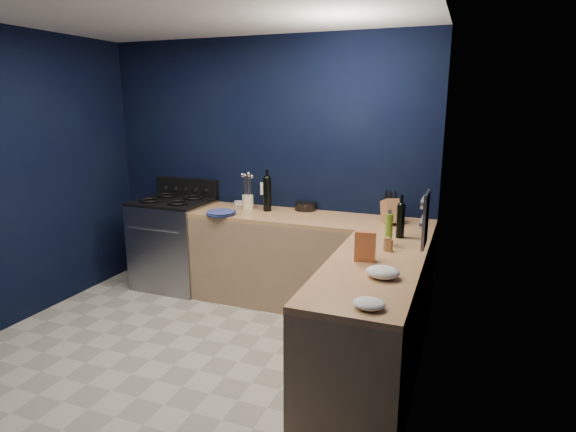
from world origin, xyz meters
The scene contains 26 objects.
floor centered at (0.00, 0.00, -0.01)m, with size 3.50×3.50×0.02m, color #B0AA99.
wall_back centered at (0.00, 1.76, 1.30)m, with size 3.50×0.02×2.60m, color black.
wall_right centered at (1.76, 0.00, 1.30)m, with size 0.02×3.50×2.60m, color black.
cab_back centered at (0.60, 1.44, 0.43)m, with size 2.30×0.63×0.86m, color #9B7A58.
top_back centered at (0.60, 1.44, 0.88)m, with size 2.30×0.63×0.04m, color #93613A.
cab_right centered at (1.44, 0.29, 0.43)m, with size 0.63×1.67×0.86m, color #9B7A58.
top_right centered at (1.44, 0.29, 0.88)m, with size 0.63×1.67×0.04m, color #93613A.
gas_range centered at (-0.93, 1.42, 0.46)m, with size 0.76×0.66×0.92m, color gray.
oven_door centered at (-0.93, 1.10, 0.45)m, with size 0.59×0.02×0.42m, color black.
cooktop centered at (-0.93, 1.42, 0.94)m, with size 0.76×0.66×0.03m, color black.
backguard centered at (-0.93, 1.72, 1.04)m, with size 0.76×0.06×0.20m, color black.
spice_panel centered at (1.74, 0.55, 1.18)m, with size 0.02×0.28×0.38m, color gray.
wall_outlet centered at (0.00, 1.74, 1.08)m, with size 0.09×0.02×0.13m, color white.
plate_stack centered at (-0.23, 1.20, 0.92)m, with size 0.27×0.27×0.03m, color #343D8C.
ramekin centered at (-0.28, 1.69, 0.92)m, with size 0.09×0.09×0.04m, color white.
utensil_crock centered at (-0.09, 1.53, 0.97)m, with size 0.11×0.11×0.14m, color #EEECBD.
wine_bottle_back centered at (0.13, 1.52, 1.07)m, with size 0.08×0.08×0.33m, color black.
lemon_basket centered at (0.47, 1.69, 0.94)m, with size 0.22×0.22×0.08m, color black.
knife_block centered at (1.35, 1.45, 1.01)m, with size 0.12×0.20×0.22m, color #935F36.
wine_bottle_right centered at (1.51, 1.02, 1.03)m, with size 0.07×0.07×0.27m, color black.
oil_bottle centered at (1.45, 0.79, 1.02)m, with size 0.06×0.06×0.24m, color olive.
spice_jar_near centered at (1.49, 0.62, 0.94)m, with size 0.04×0.04×0.09m, color olive.
spice_jar_far centered at (1.47, 0.63, 0.95)m, with size 0.05×0.05×0.10m, color olive.
crouton_bag centered at (1.37, 0.35, 1.00)m, with size 0.14×0.07×0.21m, color #B92B35.
towel_front centered at (1.54, 0.07, 0.94)m, with size 0.21×0.18×0.07m, color white.
towel_end centered at (1.55, -0.40, 0.93)m, with size 0.17×0.16×0.05m, color white.
Camera 1 is at (1.99, -2.72, 1.96)m, focal length 29.52 mm.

